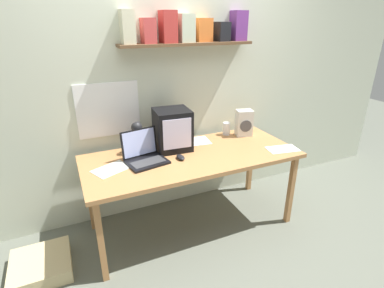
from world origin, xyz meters
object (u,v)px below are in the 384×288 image
object	(u,v)px
crt_monitor	(173,130)
laptop	(144,154)
open_notebook	(112,169)
juice_glass	(226,129)
loose_paper_near_monitor	(199,141)
printed_handout	(283,149)
desk_lamp	(136,132)
computer_mouse	(180,157)
floor_cushion	(41,266)
corner_desk	(192,160)
space_heater	(244,123)

from	to	relation	value
crt_monitor	laptop	world-z (taller)	crt_monitor
open_notebook	juice_glass	bearing A→B (deg)	13.83
open_notebook	loose_paper_near_monitor	xyz separation A→B (m)	(0.87, 0.25, 0.00)
printed_handout	loose_paper_near_monitor	size ratio (longest dim) A/B	1.27
desk_lamp	juice_glass	bearing A→B (deg)	-7.43
computer_mouse	loose_paper_near_monitor	bearing A→B (deg)	43.26
laptop	crt_monitor	bearing A→B (deg)	13.72
laptop	juice_glass	world-z (taller)	laptop
computer_mouse	juice_glass	bearing A→B (deg)	28.25
desk_lamp	juice_glass	world-z (taller)	desk_lamp
laptop	computer_mouse	distance (m)	0.30
juice_glass	printed_handout	xyz separation A→B (m)	(0.27, -0.53, -0.05)
crt_monitor	computer_mouse	world-z (taller)	crt_monitor
computer_mouse	floor_cushion	world-z (taller)	computer_mouse
corner_desk	juice_glass	xyz separation A→B (m)	(0.51, 0.30, 0.11)
laptop	loose_paper_near_monitor	bearing A→B (deg)	8.19
space_heater	printed_handout	size ratio (longest dim) A/B	0.86
desk_lamp	computer_mouse	distance (m)	0.44
crt_monitor	juice_glass	xyz separation A→B (m)	(0.62, 0.11, -0.12)
computer_mouse	floor_cushion	xyz separation A→B (m)	(-1.17, -0.01, -0.69)
juice_glass	loose_paper_near_monitor	world-z (taller)	juice_glass
floor_cushion	space_heater	bearing A→B (deg)	7.83
juice_glass	space_heater	xyz separation A→B (m)	(0.15, -0.09, 0.07)
desk_lamp	juice_glass	distance (m)	0.94
desk_lamp	juice_glass	size ratio (longest dim) A/B	2.27
crt_monitor	computer_mouse	size ratio (longest dim) A/B	3.41
crt_monitor	floor_cushion	world-z (taller)	crt_monitor
laptop	desk_lamp	xyz separation A→B (m)	(-0.01, 0.18, 0.13)
open_notebook	loose_paper_near_monitor	world-z (taller)	same
desk_lamp	space_heater	xyz separation A→B (m)	(1.07, -0.02, -0.06)
space_heater	computer_mouse	xyz separation A→B (m)	(-0.78, -0.26, -0.11)
printed_handout	open_notebook	bearing A→B (deg)	170.91
juice_glass	space_heater	bearing A→B (deg)	-30.09
computer_mouse	open_notebook	world-z (taller)	computer_mouse
space_heater	loose_paper_near_monitor	bearing A→B (deg)	-169.98
computer_mouse	laptop	bearing A→B (deg)	161.73
laptop	open_notebook	distance (m)	0.28
laptop	printed_handout	distance (m)	1.23
open_notebook	printed_handout	bearing A→B (deg)	-9.09
open_notebook	floor_cushion	xyz separation A→B (m)	(-0.61, -0.06, -0.67)
corner_desk	loose_paper_near_monitor	size ratio (longest dim) A/B	7.74
juice_glass	floor_cushion	world-z (taller)	juice_glass
laptop	floor_cushion	bearing A→B (deg)	176.37
printed_handout	floor_cushion	xyz separation A→B (m)	(-2.08, 0.17, -0.67)
juice_glass	computer_mouse	distance (m)	0.72
printed_handout	space_heater	bearing A→B (deg)	105.96
crt_monitor	printed_handout	world-z (taller)	crt_monitor
floor_cushion	crt_monitor	bearing A→B (deg)	11.51
space_heater	loose_paper_near_monitor	distance (m)	0.49
juice_glass	desk_lamp	bearing A→B (deg)	-175.81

